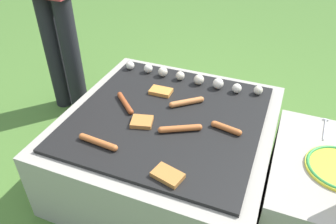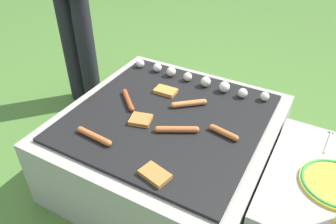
# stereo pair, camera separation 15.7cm
# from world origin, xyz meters

# --- Properties ---
(ground_plane) EXTENTS (14.00, 14.00, 0.00)m
(ground_plane) POSITION_xyz_m (0.00, 0.00, 0.00)
(ground_plane) COLOR #47702D
(grill) EXTENTS (1.00, 1.00, 0.40)m
(grill) POSITION_xyz_m (0.00, 0.00, 0.20)
(grill) COLOR #9E998E
(grill) RESTS_ON ground_plane
(side_ledge) EXTENTS (0.50, 0.64, 0.40)m
(side_ledge) POSITION_xyz_m (0.76, -0.06, 0.20)
(side_ledge) COLOR #9E998E
(side_ledge) RESTS_ON ground_plane
(sausage_back_center) EXTENTS (0.15, 0.13, 0.03)m
(sausage_back_center) POSITION_xyz_m (0.05, 0.12, 0.42)
(sausage_back_center) COLOR #C6753D
(sausage_back_center) RESTS_ON grill
(sausage_front_right) EXTENTS (0.18, 0.11, 0.03)m
(sausage_front_right) POSITION_xyz_m (0.10, -0.09, 0.42)
(sausage_front_right) COLOR #B7602D
(sausage_front_right) RESTS_ON grill
(sausage_mid_left) EXTENTS (0.15, 0.05, 0.03)m
(sausage_mid_left) POSITION_xyz_m (0.29, -0.01, 0.42)
(sausage_mid_left) COLOR #B7602D
(sausage_mid_left) RESTS_ON grill
(sausage_front_center) EXTENTS (0.20, 0.04, 0.03)m
(sausage_front_center) POSITION_xyz_m (-0.20, -0.31, 0.42)
(sausage_front_center) COLOR #B7602D
(sausage_front_center) RESTS_ON grill
(sausage_back_left) EXTENTS (0.15, 0.14, 0.03)m
(sausage_back_left) POSITION_xyz_m (-0.23, 0.00, 0.42)
(sausage_back_left) COLOR #93421E
(sausage_back_left) RESTS_ON grill
(bread_slice_left) EXTENTS (0.13, 0.10, 0.02)m
(bread_slice_left) POSITION_xyz_m (0.15, -0.37, 0.41)
(bread_slice_left) COLOR #B27033
(bread_slice_left) RESTS_ON grill
(bread_slice_right) EXTENTS (0.12, 0.11, 0.02)m
(bread_slice_right) POSITION_xyz_m (-0.09, -0.10, 0.41)
(bread_slice_right) COLOR #B27033
(bread_slice_right) RESTS_ON grill
(bread_slice_center) EXTENTS (0.12, 0.08, 0.02)m
(bread_slice_center) POSITION_xyz_m (-0.11, 0.17, 0.41)
(bread_slice_center) COLOR #D18438
(bread_slice_center) RESTS_ON grill
(mushroom_row) EXTENTS (0.80, 0.07, 0.06)m
(mushroom_row) POSITION_xyz_m (-0.00, 0.34, 0.43)
(mushroom_row) COLOR silver
(mushroom_row) RESTS_ON grill
(fork_utensil) EXTENTS (0.02, 0.17, 0.01)m
(fork_utensil) POSITION_xyz_m (0.70, 0.17, 0.41)
(fork_utensil) COLOR silver
(fork_utensil) RESTS_ON side_ledge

